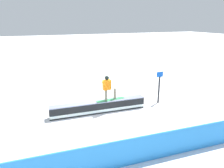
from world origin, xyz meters
TOP-DOWN VIEW (x-y plane):
  - ground_plane at (0.00, 0.00)m, footprint 120.00×120.00m
  - grind_box at (0.00, 0.00)m, footprint 5.08×0.77m
  - snowboarder at (-0.50, 0.05)m, footprint 1.58×0.46m
  - safety_fence at (0.00, 4.47)m, footprint 11.89×0.75m
  - trail_marker at (-3.67, 0.04)m, footprint 0.40×0.10m

SIDE VIEW (x-z plane):
  - ground_plane at x=0.00m, z-range 0.00..0.00m
  - grind_box at x=0.00m, z-range -0.03..0.60m
  - safety_fence at x=0.00m, z-range 0.00..1.01m
  - trail_marker at x=-3.67m, z-range 0.07..1.94m
  - snowboarder at x=-0.50m, z-range 0.67..2.01m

